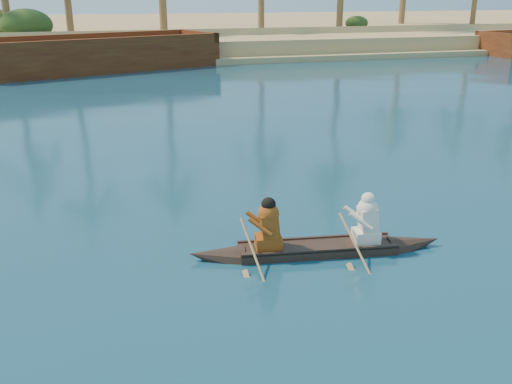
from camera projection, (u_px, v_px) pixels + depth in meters
name	position (u px, v px, depth m)	size (l,w,h in m)	color
sandy_embankment	(196.00, 30.00, 57.56)	(150.00, 51.00, 1.50)	tan
shrub_cluster	(233.00, 33.00, 43.43)	(100.00, 6.00, 2.40)	#213513
canoe	(318.00, 241.00, 9.58)	(4.38, 1.20, 1.20)	#31221A
barge_mid	(99.00, 56.00, 32.20)	(14.05, 8.57, 2.22)	brown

